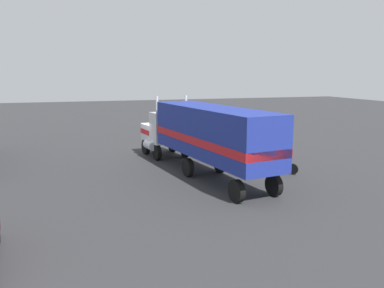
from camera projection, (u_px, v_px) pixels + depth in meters
ground_plane at (157, 154)px, 29.27m from camera, size 120.00×120.00×0.00m
lane_stripe_near at (219, 162)px, 26.83m from camera, size 4.38×0.76×0.01m
lane_stripe_mid at (230, 148)px, 31.71m from camera, size 4.39×0.64×0.01m
lane_stripe_far at (248, 145)px, 33.02m from camera, size 4.37×0.82×0.01m
semi_truck at (203, 133)px, 23.15m from camera, size 14.38×4.90×4.50m
person_bystander at (230, 151)px, 26.18m from camera, size 0.35×0.47×1.63m
motorcycle at (281, 165)px, 23.76m from camera, size 1.64×1.48×1.12m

